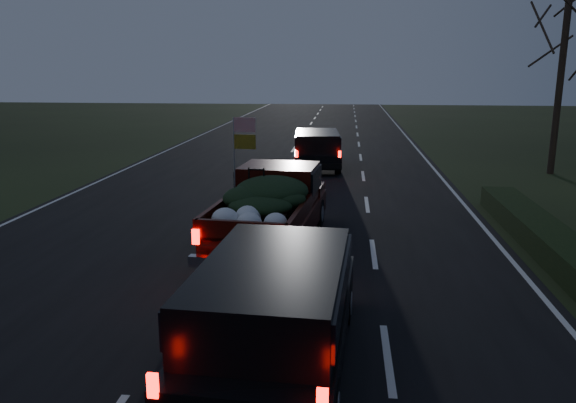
# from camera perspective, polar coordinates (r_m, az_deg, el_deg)

# --- Properties ---
(ground) EXTENTS (120.00, 120.00, 0.00)m
(ground) POSITION_cam_1_polar(r_m,az_deg,el_deg) (11.65, -8.95, -8.65)
(ground) COLOR black
(ground) RESTS_ON ground
(road_asphalt) EXTENTS (14.00, 120.00, 0.02)m
(road_asphalt) POSITION_cam_1_polar(r_m,az_deg,el_deg) (11.65, -8.95, -8.60)
(road_asphalt) COLOR black
(road_asphalt) RESTS_ON ground
(hedge_row) EXTENTS (1.00, 10.00, 0.60)m
(hedge_row) POSITION_cam_1_polar(r_m,az_deg,el_deg) (14.84, 25.08, -3.70)
(hedge_row) COLOR black
(hedge_row) RESTS_ON ground
(bare_tree_far) EXTENTS (3.60, 3.60, 7.00)m
(bare_tree_far) POSITION_cam_1_polar(r_m,az_deg,el_deg) (25.90, 26.24, 14.02)
(bare_tree_far) COLOR black
(bare_tree_far) RESTS_ON ground
(pickup_truck) EXTENTS (2.54, 5.57, 2.84)m
(pickup_truck) POSITION_cam_1_polar(r_m,az_deg,el_deg) (13.95, -1.70, -0.20)
(pickup_truck) COLOR #360C07
(pickup_truck) RESTS_ON ground
(lead_suv) EXTENTS (2.27, 4.76, 1.33)m
(lead_suv) POSITION_cam_1_polar(r_m,az_deg,el_deg) (24.87, 2.97, 5.66)
(lead_suv) COLOR black
(lead_suv) RESTS_ON ground
(rear_suv) EXTENTS (2.34, 4.98, 1.40)m
(rear_suv) POSITION_cam_1_polar(r_m,az_deg,el_deg) (8.20, -1.35, -10.17)
(rear_suv) COLOR black
(rear_suv) RESTS_ON ground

